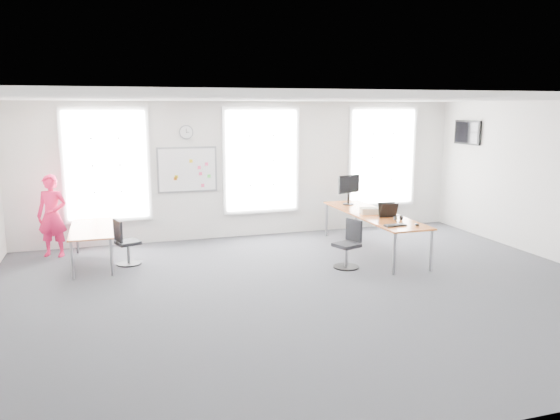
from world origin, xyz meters
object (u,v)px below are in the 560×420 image
object	(u,v)px
desk_left	(92,231)
monitor	(349,187)
desk_right	(373,216)
keyboard	(395,225)
headphones	(398,218)
chair_left	(125,245)
person	(52,216)
chair_right	(349,247)

from	to	relation	value
desk_left	monitor	size ratio (longest dim) A/B	2.91
desk_right	keyboard	distance (m)	1.18
desk_right	headphones	distance (m)	0.75
chair_left	headphones	xyz separation A→B (m)	(4.93, -1.23, 0.44)
desk_left	headphones	xyz separation A→B (m)	(5.50, -1.48, 0.19)
desk_left	keyboard	distance (m)	5.55
desk_left	person	size ratio (longest dim) A/B	1.17
desk_right	chair_right	xyz separation A→B (m)	(-0.93, -0.88, -0.34)
desk_left	chair_right	size ratio (longest dim) A/B	2.15
chair_right	desk_left	bearing A→B (deg)	-130.68
desk_left	headphones	world-z (taller)	headphones
chair_right	headphones	xyz separation A→B (m)	(1.08, 0.15, 0.44)
headphones	chair_right	bearing A→B (deg)	-168.49
desk_right	monitor	world-z (taller)	monitor
chair_left	keyboard	xyz separation A→B (m)	(4.63, -1.68, 0.41)
chair_right	headphones	world-z (taller)	chair_right
person	monitor	world-z (taller)	person
person	headphones	xyz separation A→B (m)	(6.24, -2.28, 0.02)
chair_right	monitor	xyz separation A→B (m)	(0.89, 1.96, 0.78)
desk_left	chair_left	world-z (taller)	chair_left
chair_right	keyboard	xyz separation A→B (m)	(0.77, -0.29, 0.40)
keyboard	chair_left	bearing A→B (deg)	155.53
desk_left	monitor	xyz separation A→B (m)	(5.31, 0.33, 0.54)
desk_left	chair_right	xyz separation A→B (m)	(4.43, -1.64, -0.25)
person	keyboard	world-z (taller)	person
desk_right	desk_left	xyz separation A→B (m)	(-5.36, 0.75, -0.10)
headphones	monitor	bearing A→B (deg)	99.42
monitor	headphones	bearing A→B (deg)	-101.88
chair_right	keyboard	world-z (taller)	chair_right
desk_right	chair_left	bearing A→B (deg)	173.97
desk_right	monitor	size ratio (longest dim) A/B	4.94
desk_left	person	xyz separation A→B (m)	(-0.73, 0.80, 0.17)
desk_left	desk_right	bearing A→B (deg)	-8.02
desk_left	monitor	world-z (taller)	monitor
desk_left	chair_left	size ratio (longest dim) A/B	2.20
desk_right	person	bearing A→B (deg)	165.73
desk_right	monitor	distance (m)	1.17
desk_right	person	xyz separation A→B (m)	(-6.10, 1.55, 0.08)
chair_left	monitor	world-z (taller)	monitor
chair_left	keyboard	distance (m)	4.94
monitor	chair_left	bearing A→B (deg)	169.05
chair_right	keyboard	size ratio (longest dim) A/B	2.12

